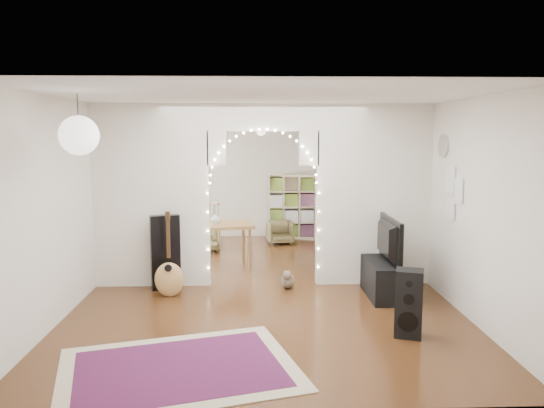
{
  "coord_description": "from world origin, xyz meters",
  "views": [
    {
      "loc": [
        -0.14,
        -7.85,
        2.27
      ],
      "look_at": [
        0.14,
        0.3,
        1.18
      ],
      "focal_mm": 35.0,
      "sensor_mm": 36.0,
      "label": 1
    }
  ],
  "objects_px": {
    "dining_chair_right": "(280,232)",
    "dining_chair_left": "(207,240)",
    "acoustic_guitar": "(169,266)",
    "floor_speaker": "(409,303)",
    "media_console": "(382,279)",
    "dining_table": "(216,228)",
    "bookcase": "(299,206)"
  },
  "relations": [
    {
      "from": "floor_speaker",
      "to": "dining_chair_left",
      "type": "relative_size",
      "value": 1.57
    },
    {
      "from": "bookcase",
      "to": "dining_table",
      "type": "relative_size",
      "value": 1.04
    },
    {
      "from": "media_console",
      "to": "bookcase",
      "type": "relative_size",
      "value": 0.72
    },
    {
      "from": "acoustic_guitar",
      "to": "dining_chair_left",
      "type": "xyz_separation_m",
      "value": [
        0.28,
        2.91,
        -0.22
      ]
    },
    {
      "from": "dining_chair_right",
      "to": "dining_table",
      "type": "bearing_deg",
      "value": -130.85
    },
    {
      "from": "media_console",
      "to": "acoustic_guitar",
      "type": "bearing_deg",
      "value": 178.45
    },
    {
      "from": "bookcase",
      "to": "dining_chair_left",
      "type": "xyz_separation_m",
      "value": [
        -1.88,
        -1.21,
        -0.47
      ]
    },
    {
      "from": "floor_speaker",
      "to": "acoustic_guitar",
      "type": "bearing_deg",
      "value": 170.32
    },
    {
      "from": "floor_speaker",
      "to": "dining_table",
      "type": "bearing_deg",
      "value": 145.04
    },
    {
      "from": "media_console",
      "to": "bookcase",
      "type": "height_order",
      "value": "bookcase"
    },
    {
      "from": "acoustic_guitar",
      "to": "bookcase",
      "type": "xyz_separation_m",
      "value": [
        2.16,
        4.13,
        0.25
      ]
    },
    {
      "from": "bookcase",
      "to": "dining_chair_left",
      "type": "bearing_deg",
      "value": -126.5
    },
    {
      "from": "dining_table",
      "to": "dining_chair_right",
      "type": "distance_m",
      "value": 2.3
    },
    {
      "from": "acoustic_guitar",
      "to": "bookcase",
      "type": "relative_size",
      "value": 0.74
    },
    {
      "from": "media_console",
      "to": "dining_table",
      "type": "height_order",
      "value": "dining_table"
    },
    {
      "from": "acoustic_guitar",
      "to": "dining_chair_right",
      "type": "height_order",
      "value": "acoustic_guitar"
    },
    {
      "from": "acoustic_guitar",
      "to": "dining_table",
      "type": "xyz_separation_m",
      "value": [
        0.54,
        1.63,
        0.24
      ]
    },
    {
      "from": "dining_chair_right",
      "to": "dining_chair_left",
      "type": "bearing_deg",
      "value": -165.54
    },
    {
      "from": "floor_speaker",
      "to": "bookcase",
      "type": "distance_m",
      "value": 5.74
    },
    {
      "from": "floor_speaker",
      "to": "dining_chair_right",
      "type": "bearing_deg",
      "value": 121.49
    },
    {
      "from": "bookcase",
      "to": "media_console",
      "type": "bearing_deg",
      "value": -58.47
    },
    {
      "from": "acoustic_guitar",
      "to": "floor_speaker",
      "type": "distance_m",
      "value": 3.3
    },
    {
      "from": "media_console",
      "to": "dining_table",
      "type": "relative_size",
      "value": 0.75
    },
    {
      "from": "bookcase",
      "to": "dining_chair_right",
      "type": "relative_size",
      "value": 2.69
    },
    {
      "from": "floor_speaker",
      "to": "dining_table",
      "type": "height_order",
      "value": "floor_speaker"
    },
    {
      "from": "media_console",
      "to": "dining_chair_right",
      "type": "height_order",
      "value": "media_console"
    },
    {
      "from": "media_console",
      "to": "dining_chair_left",
      "type": "bearing_deg",
      "value": 131.96
    },
    {
      "from": "floor_speaker",
      "to": "dining_table",
      "type": "xyz_separation_m",
      "value": [
        -2.37,
        3.18,
        0.3
      ]
    },
    {
      "from": "media_console",
      "to": "dining_table",
      "type": "distance_m",
      "value": 3.0
    },
    {
      "from": "floor_speaker",
      "to": "dining_chair_left",
      "type": "xyz_separation_m",
      "value": [
        -2.64,
        4.46,
        -0.16
      ]
    },
    {
      "from": "acoustic_guitar",
      "to": "dining_table",
      "type": "relative_size",
      "value": 0.77
    },
    {
      "from": "acoustic_guitar",
      "to": "dining_chair_left",
      "type": "bearing_deg",
      "value": 91.12
    }
  ]
}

